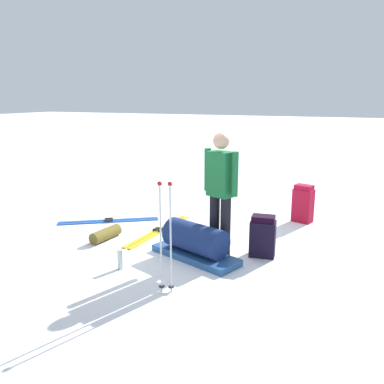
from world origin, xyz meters
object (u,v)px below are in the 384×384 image
Objects in this scene: ski_pair_near at (159,231)px; backpack_large_dark at (303,204)px; ski_poles_planted_near at (166,232)px; skier_standing at (221,188)px; ski_pair_far at (109,221)px; gear_sled at (195,243)px; sleeping_mat_rolled at (106,234)px; backpack_bright at (263,236)px; thermos_bottle at (120,259)px.

backpack_large_dark is at bearing -144.29° from ski_pair_near.
ski_poles_planted_near is (0.98, 3.28, 0.38)m from backpack_large_dark.
ski_pair_far is (2.32, -0.68, -0.94)m from skier_standing.
ski_pair_near is at bearing 174.15° from ski_pair_far.
skier_standing reaches higher than gear_sled.
gear_sled is 1.56m from sleeping_mat_rolled.
backpack_bright is at bearing -116.32° from ski_poles_planted_near.
backpack_bright is at bearing 171.10° from ski_pair_far.
ski_poles_planted_near reaches higher than thermos_bottle.
backpack_large_dark reaches higher than ski_pair_far.
ski_poles_planted_near is at bearing 94.81° from gear_sled.
skier_standing is 2.95× the size of backpack_bright.
sleeping_mat_rolled is (1.63, -1.13, -0.62)m from ski_poles_planted_near.
ski_poles_planted_near is at bearing 138.08° from ski_pair_far.
ski_poles_planted_near reaches higher than gear_sled.
ski_pair_far is 1.21× the size of ski_poles_planted_near.
ski_pair_near is 2.21m from ski_poles_planted_near.
ski_pair_far is at bearing -8.90° from backpack_bright.
ski_poles_planted_near reaches higher than ski_pair_near.
backpack_bright is (-2.86, 0.45, 0.27)m from ski_pair_far.
gear_sled is (-0.99, 0.79, 0.21)m from ski_pair_near.
backpack_bright is at bearing 81.96° from backpack_large_dark.
skier_standing is 0.95× the size of ski_pair_near.
backpack_large_dark is at bearing -140.57° from sleeping_mat_rolled.
ski_pair_far is at bearing -50.74° from thermos_bottle.
skier_standing is 1.34× the size of ski_poles_planted_near.
thermos_bottle is (1.81, 2.97, -0.19)m from backpack_large_dark.
backpack_large_dark reaches higher than ski_pair_near.
ski_poles_planted_near is 0.94× the size of gear_sled.
thermos_bottle is at bearing 129.26° from ski_pair_far.
ski_poles_planted_near is at bearing 63.68° from backpack_bright.
ski_pair_far is 1.14× the size of gear_sled.
gear_sled is 2.46× the size of sleeping_mat_rolled.
gear_sled reaches higher than thermos_bottle.
skier_standing reaches higher than ski_poles_planted_near.
ski_poles_planted_near is at bearing 73.34° from backpack_large_dark.
skier_standing is 2.59m from ski_pair_far.
thermos_bottle is (1.01, 0.93, -0.82)m from skier_standing.
skier_standing is at bearing 22.94° from backpack_bright.
gear_sled is at bearing 39.01° from skier_standing.
sleeping_mat_rolled is (1.82, 0.11, -0.86)m from skier_standing.
ski_pair_far is (1.06, -0.11, 0.00)m from ski_pair_near.
skier_standing is 1.67m from ski_pair_near.
backpack_bright is (-0.54, -0.23, -0.67)m from skier_standing.
backpack_large_dark is 1.83m from backpack_bright.
backpack_large_dark reaches higher than sleeping_mat_rolled.
ski_poles_planted_near is (-1.07, 1.81, 0.70)m from ski_pair_near.
thermos_bottle is (-1.31, 1.60, 0.12)m from ski_pair_far.
backpack_large_dark is at bearing -156.30° from ski_pair_far.
sleeping_mat_rolled is at bearing 3.36° from skier_standing.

